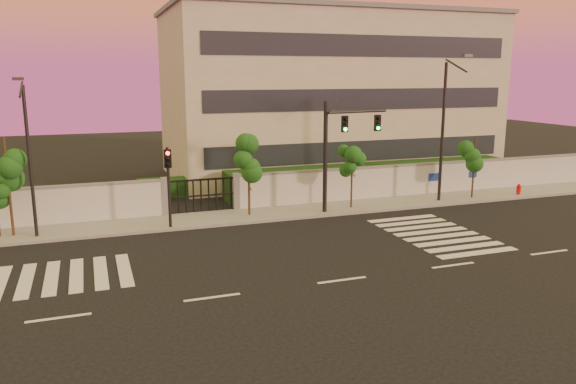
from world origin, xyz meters
The scene contains 15 objects.
ground centered at (0.00, 0.00, 0.00)m, with size 120.00×120.00×0.00m, color black.
sidewalk centered at (0.00, 10.50, 0.07)m, with size 60.00×3.00×0.15m, color gray.
perimeter_wall centered at (0.10, 12.00, 1.07)m, with size 60.00×0.36×2.20m.
hedge_row centered at (1.17, 14.74, 0.82)m, with size 41.00×4.25×1.80m.
institutional_building centered at (9.00, 21.99, 6.16)m, with size 24.40×12.40×12.25m.
road_markings centered at (-1.58, 3.76, 0.01)m, with size 57.00×7.62×0.02m.
street_tree_c centered at (-12.33, 10.36, 3.55)m, with size 1.60×1.27×4.82m.
street_tree_d centered at (-0.66, 10.43, 3.32)m, with size 1.56×1.24×4.51m.
street_tree_e centered at (5.33, 10.11, 2.72)m, with size 1.31×1.04×3.70m.
street_tree_f centered at (13.55, 9.95, 2.85)m, with size 1.46×1.16×3.86m.
traffic_signal_main centered at (4.24, 9.65, 3.95)m, with size 3.94×0.80×6.25m.
traffic_signal_secondary centered at (-5.10, 9.29, 2.65)m, with size 0.32×0.33×4.17m.
streetlight_west centered at (-11.30, 9.67, 4.07)m, with size 0.45×1.81×7.54m.
streetlight_east centered at (11.13, 9.77, 4.72)m, with size 0.52×2.10×8.73m.
fire_hydrant centered at (16.92, 9.69, 0.41)m, with size 0.32×0.31×0.83m.
Camera 1 is at (-8.72, -18.25, 7.67)m, focal length 35.00 mm.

